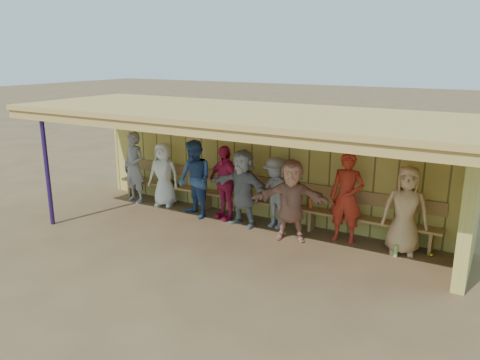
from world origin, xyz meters
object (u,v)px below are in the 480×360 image
player_b (164,174)px  player_e (276,193)px  player_a (134,167)px  player_g (347,198)px  player_f (291,200)px  player_h (405,210)px  player_extra (243,188)px  player_c (195,179)px  bench (258,195)px  player_d (225,183)px

player_b → player_e: (2.93, 0.00, -0.01)m
player_a → player_e: player_a is taller
player_e → player_g: (1.49, 0.00, 0.13)m
player_f → player_h: player_h is taller
player_h → player_f: bearing=-178.5°
player_a → player_b: (0.80, 0.13, -0.10)m
player_extra → player_h: bearing=16.0°
player_f → player_e: bearing=122.3°
player_a → player_c: bearing=2.8°
player_f → player_h: size_ratio=0.98×
player_b → bench: bearing=-7.1°
player_g → player_extra: (-2.13, -0.23, -0.06)m
player_e → player_h: player_h is taller
player_e → player_f: 0.72m
player_a → player_e: bearing=9.7°
player_h → player_g: bearing=168.7°
player_h → bench: player_h is taller
player_b → player_e: player_b is taller
player_b → player_d: size_ratio=0.93×
player_d → player_f: player_d is taller
player_c → player_d: size_ratio=1.05×
player_g → player_extra: size_ratio=1.08×
player_b → player_e: size_ratio=1.02×
player_e → player_extra: size_ratio=0.91×
player_extra → player_a: bearing=-170.0°
player_e → player_a: bearing=-170.8°
player_c → player_g: player_g is taller
player_a → player_c: 1.92m
player_d → player_g: 2.68m
player_e → player_h: (2.57, 0.00, 0.07)m
player_c → bench: 1.41m
player_g → player_h: bearing=-3.2°
bench → player_h: bearing=-5.5°
player_a → bench: 3.19m
player_g → player_h: (1.08, 0.00, -0.07)m
player_h → bench: (-3.15, 0.31, -0.29)m
player_d → player_h: size_ratio=1.00×
player_d → player_g: player_g is taller
player_h → player_c: bearing=172.6°
player_c → player_a: bearing=-161.3°
player_c → player_h: (4.38, 0.29, -0.04)m
player_g → player_f: bearing=-157.2°
player_e → player_h: size_ratio=0.92×
player_b → player_g: 4.42m
player_d → player_extra: 0.58m
player_a → player_g: bearing=9.2°
player_a → player_e: size_ratio=1.15×
player_f → player_h: (2.02, 0.46, 0.01)m
player_f → player_h: bearing=-5.3°
player_b → player_e: 2.93m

